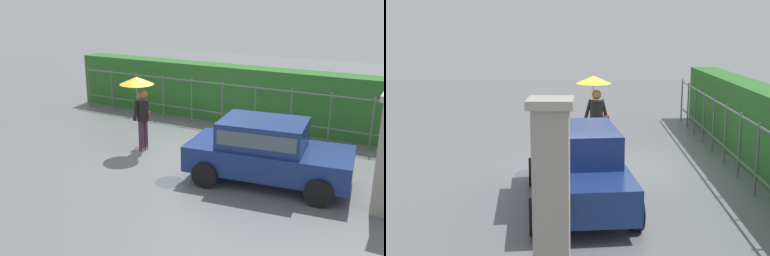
# 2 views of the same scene
# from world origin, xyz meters

# --- Properties ---
(ground_plane) EXTENTS (40.00, 40.00, 0.00)m
(ground_plane) POSITION_xyz_m (0.00, 0.00, 0.00)
(ground_plane) COLOR slate
(car) EXTENTS (3.90, 2.24, 1.48)m
(car) POSITION_xyz_m (2.41, -0.75, 0.80)
(car) COLOR navy
(car) RESTS_ON ground
(pedestrian) EXTENTS (0.93, 0.93, 2.08)m
(pedestrian) POSITION_xyz_m (-1.41, -0.39, 1.52)
(pedestrian) COLOR #47283D
(pedestrian) RESTS_ON ground
(gate_pillar) EXTENTS (0.60, 0.60, 2.42)m
(gate_pillar) POSITION_xyz_m (5.03, -1.03, 1.24)
(gate_pillar) COLOR gray
(gate_pillar) RESTS_ON ground
(fence_section) EXTENTS (12.74, 0.05, 1.50)m
(fence_section) POSITION_xyz_m (0.15, 2.78, 0.82)
(fence_section) COLOR #59605B
(fence_section) RESTS_ON ground
(hedge_row) EXTENTS (13.69, 0.90, 1.90)m
(hedge_row) POSITION_xyz_m (0.15, 3.62, 0.95)
(hedge_row) COLOR #2D6B28
(hedge_row) RESTS_ON ground
(puddle_near) EXTENTS (0.70, 0.70, 0.00)m
(puddle_near) POSITION_xyz_m (0.50, -1.90, 0.00)
(puddle_near) COLOR #4C545B
(puddle_near) RESTS_ON ground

